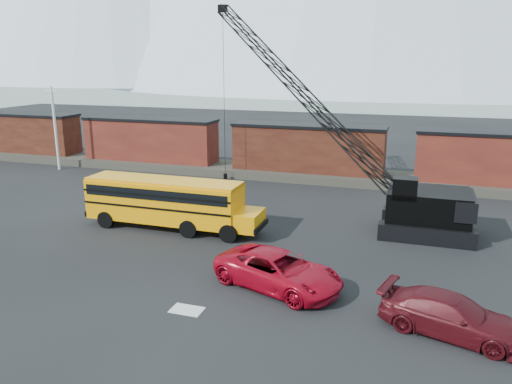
{
  "coord_description": "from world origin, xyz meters",
  "views": [
    {
      "loc": [
        9.41,
        -21.53,
        10.43
      ],
      "look_at": [
        0.66,
        5.04,
        3.0
      ],
      "focal_mm": 35.0,
      "sensor_mm": 36.0,
      "label": 1
    }
  ],
  "objects_px": {
    "school_bus": "(169,201)",
    "maroon_suv": "(451,315)",
    "crawler_crane": "(298,89)",
    "red_pickup": "(278,270)"
  },
  "relations": [
    {
      "from": "school_bus",
      "to": "maroon_suv",
      "type": "xyz_separation_m",
      "value": [
        16.4,
        -7.93,
        -1.0
      ]
    },
    {
      "from": "school_bus",
      "to": "maroon_suv",
      "type": "distance_m",
      "value": 18.24
    },
    {
      "from": "crawler_crane",
      "to": "maroon_suv",
      "type": "bearing_deg",
      "value": -58.33
    },
    {
      "from": "school_bus",
      "to": "red_pickup",
      "type": "distance_m",
      "value": 10.81
    },
    {
      "from": "school_bus",
      "to": "crawler_crane",
      "type": "xyz_separation_m",
      "value": [
        6.11,
        8.76,
        6.6
      ]
    },
    {
      "from": "school_bus",
      "to": "crawler_crane",
      "type": "distance_m",
      "value": 12.55
    },
    {
      "from": "maroon_suv",
      "to": "crawler_crane",
      "type": "distance_m",
      "value": 21.03
    },
    {
      "from": "red_pickup",
      "to": "crawler_crane",
      "type": "xyz_separation_m",
      "value": [
        -2.78,
        14.83,
        7.53
      ]
    },
    {
      "from": "red_pickup",
      "to": "maroon_suv",
      "type": "distance_m",
      "value": 7.73
    },
    {
      "from": "school_bus",
      "to": "crawler_crane",
      "type": "bearing_deg",
      "value": 55.12
    }
  ]
}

